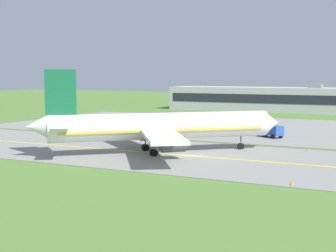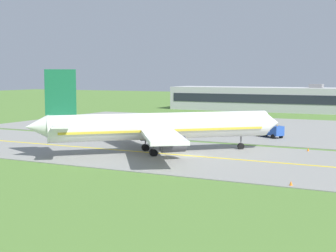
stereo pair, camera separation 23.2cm
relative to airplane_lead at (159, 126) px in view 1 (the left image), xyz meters
name	(u,v)px [view 1 (the left image)]	position (x,y,z in m)	size (l,w,h in m)	color
ground_plane	(188,156)	(5.06, -0.45, -4.13)	(500.00, 500.00, 0.00)	#517A33
taxiway_strip	(188,156)	(5.06, -0.45, -4.08)	(240.00, 28.00, 0.10)	gray
apron_pad	(312,131)	(15.06, 41.55, -4.08)	(140.00, 52.00, 0.10)	gray
taxiway_centreline	(188,156)	(5.06, -0.45, -4.03)	(220.00, 0.60, 0.01)	yellow
airplane_lead	(159,126)	(0.00, 0.00, 0.00)	(32.14, 30.25, 12.70)	white
service_truck_fuel	(272,132)	(10.60, 25.90, -2.95)	(6.49, 5.20, 2.59)	#264CA5
terminal_building	(272,99)	(-7.67, 95.10, -0.23)	(68.44, 13.95, 8.97)	#B2B2B7
traffic_cone_near_edge	(308,150)	(19.97, 11.91, -3.83)	(0.44, 0.44, 0.60)	orange
traffic_cone_mid_edge	(292,183)	(23.14, -13.55, -3.83)	(0.44, 0.44, 0.60)	orange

